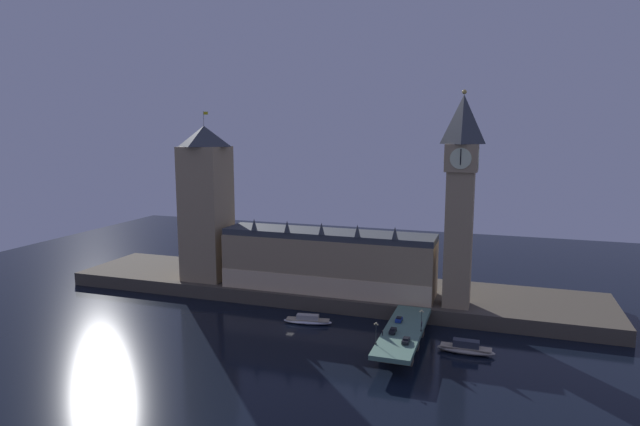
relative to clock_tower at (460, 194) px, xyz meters
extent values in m
plane|color=black|center=(-54.11, -26.14, -45.79)|extent=(400.00, 400.00, 0.00)
cube|color=#4C4438|center=(-54.11, 12.86, -43.06)|extent=(220.00, 42.00, 5.45)
cube|color=tan|center=(-49.79, 3.36, -29.70)|extent=(83.48, 18.01, 21.26)
cube|color=beige|center=(-49.79, -5.76, -36.51)|extent=(83.48, 0.20, 7.65)
cube|color=#383D42|center=(-49.79, 3.36, -17.87)|extent=(83.48, 16.57, 2.40)
cone|color=#383D42|center=(-77.62, -4.29, -14.33)|extent=(2.40, 2.40, 4.68)
cone|color=#383D42|center=(-63.70, -4.29, -14.33)|extent=(2.40, 2.40, 4.68)
cone|color=#383D42|center=(-49.79, -4.29, -14.33)|extent=(2.40, 2.40, 4.68)
cone|color=#383D42|center=(-35.87, -4.29, -14.33)|extent=(2.40, 2.40, 4.68)
cone|color=#383D42|center=(-21.96, -4.29, -14.33)|extent=(2.40, 2.40, 4.68)
cube|color=tan|center=(0.00, 0.00, -16.18)|extent=(9.29, 9.29, 48.32)
cube|color=tan|center=(0.00, 0.00, 12.74)|extent=(10.96, 10.96, 9.51)
cylinder|color=beige|center=(0.00, -5.60, 12.74)|extent=(7.16, 0.25, 7.16)
cylinder|color=beige|center=(0.00, 5.60, 12.74)|extent=(7.16, 0.25, 7.16)
cylinder|color=beige|center=(5.60, 0.00, 12.74)|extent=(0.25, 7.16, 7.16)
cylinder|color=beige|center=(-5.60, 0.00, 12.74)|extent=(0.25, 7.16, 7.16)
cube|color=black|center=(0.00, -5.79, 13.27)|extent=(0.36, 0.10, 5.37)
pyramid|color=#383D42|center=(0.00, 0.00, 25.87)|extent=(10.96, 10.96, 16.76)
sphere|color=gold|center=(0.00, 0.00, 35.05)|extent=(1.60, 1.60, 1.60)
cube|color=tan|center=(-103.64, 4.06, -12.35)|extent=(17.41, 17.41, 55.97)
pyramid|color=#383D42|center=(-103.64, 4.06, 19.86)|extent=(17.76, 17.76, 8.45)
cylinder|color=#99999E|center=(-103.64, 4.06, 27.09)|extent=(0.24, 0.24, 6.00)
cube|color=gold|center=(-102.54, 4.06, 29.19)|extent=(2.00, 0.08, 1.20)
cube|color=slate|center=(-13.68, -31.14, -40.44)|extent=(11.67, 46.00, 1.40)
cube|color=#4C4438|center=(-13.68, -42.64, -43.46)|extent=(9.92, 3.20, 4.65)
cube|color=#4C4438|center=(-13.68, -31.14, -43.46)|extent=(9.92, 3.20, 4.65)
cube|color=#4C4438|center=(-13.68, -19.64, -43.46)|extent=(9.92, 3.20, 4.65)
cube|color=navy|center=(-16.25, -24.78, -39.11)|extent=(1.96, 3.96, 0.90)
cube|color=black|center=(-16.25, -24.78, -38.44)|extent=(1.61, 1.78, 0.45)
cylinder|color=black|center=(-17.18, -23.55, -39.42)|extent=(0.22, 0.64, 0.64)
cylinder|color=black|center=(-15.32, -23.55, -39.42)|extent=(0.22, 0.64, 0.64)
cylinder|color=black|center=(-17.18, -26.01, -39.42)|extent=(0.22, 0.64, 0.64)
cylinder|color=black|center=(-15.32, -26.01, -39.42)|extent=(0.22, 0.64, 0.64)
cube|color=black|center=(-16.25, -35.36, -39.10)|extent=(1.79, 4.42, 0.93)
cube|color=black|center=(-16.25, -35.36, -38.41)|extent=(1.47, 1.99, 0.45)
cylinder|color=black|center=(-17.10, -33.99, -39.42)|extent=(0.22, 0.64, 0.64)
cylinder|color=black|center=(-15.40, -33.99, -39.42)|extent=(0.22, 0.64, 0.64)
cylinder|color=black|center=(-17.10, -36.72, -39.42)|extent=(0.22, 0.64, 0.64)
cylinder|color=black|center=(-15.40, -36.72, -39.42)|extent=(0.22, 0.64, 0.64)
cube|color=black|center=(-11.12, -41.80, -39.09)|extent=(1.93, 4.53, 0.95)
cube|color=black|center=(-11.12, -41.80, -38.39)|extent=(1.59, 2.04, 0.45)
cylinder|color=black|center=(-10.20, -43.20, -39.42)|extent=(0.22, 0.64, 0.64)
cylinder|color=black|center=(-12.04, -43.20, -39.42)|extent=(0.22, 0.64, 0.64)
cylinder|color=black|center=(-10.20, -40.39, -39.42)|extent=(0.22, 0.64, 0.64)
cylinder|color=black|center=(-12.04, -40.39, -39.42)|extent=(0.22, 0.64, 0.64)
cylinder|color=black|center=(-18.82, -38.47, -39.36)|extent=(0.28, 0.28, 0.75)
cylinder|color=black|center=(-18.82, -38.47, -38.67)|extent=(0.38, 0.38, 0.63)
sphere|color=tan|center=(-18.82, -38.47, -38.25)|extent=(0.20, 0.20, 0.20)
cylinder|color=black|center=(-8.55, -27.08, -39.32)|extent=(0.28, 0.28, 0.84)
cylinder|color=#47384C|center=(-8.55, -27.08, -38.54)|extent=(0.38, 0.38, 0.70)
sphere|color=tan|center=(-8.55, -27.08, -38.08)|extent=(0.23, 0.23, 0.23)
cylinder|color=#2D3333|center=(-19.22, -45.86, -39.49)|extent=(0.56, 0.56, 0.50)
cylinder|color=#2D3333|center=(-19.22, -45.86, -36.54)|extent=(0.18, 0.18, 5.40)
sphere|color=#F9E5A3|center=(-19.22, -45.86, -33.29)|extent=(0.60, 0.60, 0.60)
sphere|color=#F9E5A3|center=(-19.67, -45.86, -33.64)|extent=(0.44, 0.44, 0.44)
sphere|color=#F9E5A3|center=(-18.77, -45.86, -33.64)|extent=(0.44, 0.44, 0.44)
cylinder|color=#2D3333|center=(-8.15, -31.14, -39.49)|extent=(0.56, 0.56, 0.50)
cylinder|color=#2D3333|center=(-8.15, -31.14, -36.43)|extent=(0.18, 0.18, 5.61)
sphere|color=#F9E5A3|center=(-8.15, -31.14, -33.08)|extent=(0.60, 0.60, 0.60)
sphere|color=#F9E5A3|center=(-8.60, -31.14, -33.43)|extent=(0.44, 0.44, 0.44)
sphere|color=#F9E5A3|center=(-7.70, -31.14, -33.43)|extent=(0.44, 0.44, 0.44)
ellipsoid|color=white|center=(-49.45, -20.73, -44.98)|extent=(17.87, 7.09, 1.62)
cube|color=tan|center=(-49.45, -20.73, -44.24)|extent=(15.67, 5.89, 0.24)
cube|color=#B7B2A8|center=(-49.45, -20.73, -43.32)|extent=(8.16, 3.93, 1.62)
ellipsoid|color=#B2A893|center=(5.40, -29.61, -44.72)|extent=(17.40, 4.82, 2.14)
cube|color=tan|center=(5.40, -29.61, -43.75)|extent=(15.30, 3.88, 0.24)
cube|color=#2D333D|center=(5.40, -29.61, -42.56)|extent=(7.84, 2.95, 2.14)
camera|label=1|loc=(12.54, -191.49, 21.57)|focal=30.00mm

